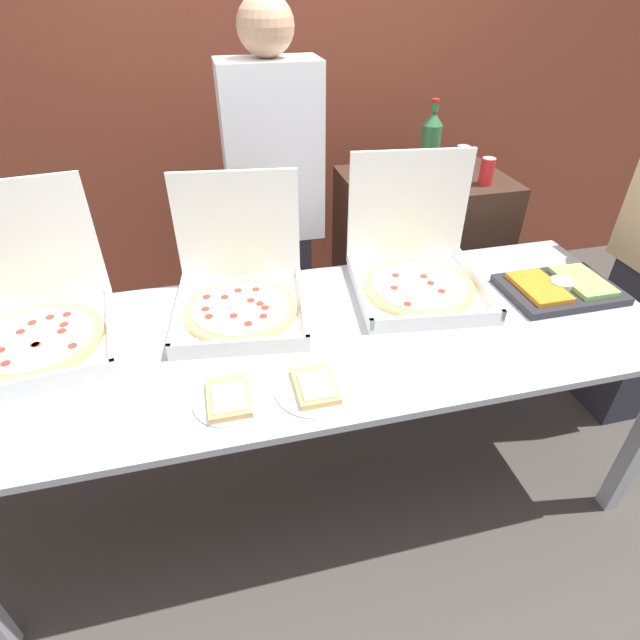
{
  "coord_description": "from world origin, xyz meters",
  "views": [
    {
      "loc": [
        -0.32,
        -1.33,
        1.84
      ],
      "look_at": [
        0.0,
        0.0,
        0.88
      ],
      "focal_mm": 28.0,
      "sensor_mm": 36.0,
      "label": 1
    }
  ],
  "objects_px": {
    "pizza_box_near_left": "(240,289)",
    "paper_plate_front_center": "(315,387)",
    "pizza_box_far_left": "(416,267)",
    "soda_bottle": "(430,143)",
    "paper_plate_front_left": "(229,399)",
    "person_guest_plaid": "(276,215)",
    "soda_can_colored": "(487,171)",
    "soda_can_silver": "(462,158)",
    "pizza_box_near_right": "(32,316)",
    "veggie_tray": "(560,288)"
  },
  "relations": [
    {
      "from": "paper_plate_front_left",
      "to": "paper_plate_front_center",
      "type": "relative_size",
      "value": 0.85
    },
    {
      "from": "pizza_box_near_left",
      "to": "paper_plate_front_center",
      "type": "relative_size",
      "value": 2.17
    },
    {
      "from": "soda_can_silver",
      "to": "veggie_tray",
      "type": "bearing_deg",
      "value": -90.38
    },
    {
      "from": "pizza_box_near_right",
      "to": "soda_can_silver",
      "type": "xyz_separation_m",
      "value": [
        1.88,
        0.72,
        0.16
      ]
    },
    {
      "from": "soda_can_silver",
      "to": "person_guest_plaid",
      "type": "xyz_separation_m",
      "value": [
        -0.97,
        -0.16,
        -0.13
      ]
    },
    {
      "from": "pizza_box_far_left",
      "to": "soda_bottle",
      "type": "xyz_separation_m",
      "value": [
        0.33,
        0.69,
        0.25
      ]
    },
    {
      "from": "veggie_tray",
      "to": "soda_can_colored",
      "type": "bearing_deg",
      "value": 87.54
    },
    {
      "from": "paper_plate_front_center",
      "to": "pizza_box_near_left",
      "type": "bearing_deg",
      "value": 108.16
    },
    {
      "from": "soda_bottle",
      "to": "soda_can_colored",
      "type": "height_order",
      "value": "soda_bottle"
    },
    {
      "from": "paper_plate_front_center",
      "to": "person_guest_plaid",
      "type": "relative_size",
      "value": 0.14
    },
    {
      "from": "pizza_box_near_left",
      "to": "soda_can_colored",
      "type": "bearing_deg",
      "value": 30.15
    },
    {
      "from": "soda_bottle",
      "to": "person_guest_plaid",
      "type": "bearing_deg",
      "value": -169.5
    },
    {
      "from": "pizza_box_near_right",
      "to": "soda_can_colored",
      "type": "xyz_separation_m",
      "value": [
        1.9,
        0.52,
        0.16
      ]
    },
    {
      "from": "pizza_box_far_left",
      "to": "soda_bottle",
      "type": "height_order",
      "value": "soda_bottle"
    },
    {
      "from": "soda_bottle",
      "to": "paper_plate_front_left",
      "type": "bearing_deg",
      "value": -133.19
    },
    {
      "from": "person_guest_plaid",
      "to": "soda_can_silver",
      "type": "bearing_deg",
      "value": -170.39
    },
    {
      "from": "pizza_box_near_left",
      "to": "pizza_box_near_right",
      "type": "distance_m",
      "value": 0.68
    },
    {
      "from": "soda_bottle",
      "to": "paper_plate_front_center",
      "type": "bearing_deg",
      "value": -125.64
    },
    {
      "from": "paper_plate_front_left",
      "to": "soda_bottle",
      "type": "height_order",
      "value": "soda_bottle"
    },
    {
      "from": "pizza_box_near_left",
      "to": "veggie_tray",
      "type": "xyz_separation_m",
      "value": [
        1.19,
        -0.19,
        -0.06
      ]
    },
    {
      "from": "paper_plate_front_left",
      "to": "person_guest_plaid",
      "type": "distance_m",
      "value": 1.07
    },
    {
      "from": "soda_can_colored",
      "to": "pizza_box_near_left",
      "type": "bearing_deg",
      "value": -157.51
    },
    {
      "from": "pizza_box_near_right",
      "to": "soda_bottle",
      "type": "distance_m",
      "value": 1.84
    },
    {
      "from": "pizza_box_near_left",
      "to": "soda_can_colored",
      "type": "height_order",
      "value": "pizza_box_near_left"
    },
    {
      "from": "person_guest_plaid",
      "to": "pizza_box_near_right",
      "type": "bearing_deg",
      "value": 31.63
    },
    {
      "from": "paper_plate_front_center",
      "to": "soda_bottle",
      "type": "relative_size",
      "value": 0.69
    },
    {
      "from": "paper_plate_front_center",
      "to": "soda_bottle",
      "type": "bearing_deg",
      "value": 54.36
    },
    {
      "from": "soda_can_silver",
      "to": "person_guest_plaid",
      "type": "bearing_deg",
      "value": -170.39
    },
    {
      "from": "paper_plate_front_center",
      "to": "soda_can_silver",
      "type": "distance_m",
      "value": 1.6
    },
    {
      "from": "soda_can_colored",
      "to": "paper_plate_front_left",
      "type": "bearing_deg",
      "value": -143.13
    },
    {
      "from": "pizza_box_near_left",
      "to": "person_guest_plaid",
      "type": "xyz_separation_m",
      "value": [
        0.22,
        0.54,
        0.03
      ]
    },
    {
      "from": "pizza_box_far_left",
      "to": "pizza_box_near_right",
      "type": "distance_m",
      "value": 1.35
    },
    {
      "from": "paper_plate_front_center",
      "to": "soda_bottle",
      "type": "xyz_separation_m",
      "value": [
        0.84,
        1.17,
        0.32
      ]
    },
    {
      "from": "veggie_tray",
      "to": "soda_can_colored",
      "type": "xyz_separation_m",
      "value": [
        0.03,
        0.69,
        0.22
      ]
    },
    {
      "from": "paper_plate_front_center",
      "to": "veggie_tray",
      "type": "xyz_separation_m",
      "value": [
        1.03,
        0.3,
        0.01
      ]
    },
    {
      "from": "pizza_box_far_left",
      "to": "veggie_tray",
      "type": "xyz_separation_m",
      "value": [
        0.52,
        -0.18,
        -0.06
      ]
    },
    {
      "from": "pizza_box_near_right",
      "to": "veggie_tray",
      "type": "height_order",
      "value": "pizza_box_near_right"
    },
    {
      "from": "pizza_box_near_right",
      "to": "paper_plate_front_left",
      "type": "distance_m",
      "value": 0.75
    },
    {
      "from": "pizza_box_near_left",
      "to": "soda_can_silver",
      "type": "bearing_deg",
      "value": 38.33
    },
    {
      "from": "pizza_box_far_left",
      "to": "soda_can_colored",
      "type": "relative_size",
      "value": 4.41
    },
    {
      "from": "pizza_box_far_left",
      "to": "person_guest_plaid",
      "type": "distance_m",
      "value": 0.71
    },
    {
      "from": "soda_bottle",
      "to": "person_guest_plaid",
      "type": "distance_m",
      "value": 0.83
    },
    {
      "from": "veggie_tray",
      "to": "soda_bottle",
      "type": "height_order",
      "value": "soda_bottle"
    },
    {
      "from": "pizza_box_far_left",
      "to": "soda_bottle",
      "type": "bearing_deg",
      "value": 71.57
    },
    {
      "from": "pizza_box_far_left",
      "to": "soda_can_silver",
      "type": "distance_m",
      "value": 0.9
    },
    {
      "from": "pizza_box_near_right",
      "to": "paper_plate_front_left",
      "type": "height_order",
      "value": "pizza_box_near_right"
    },
    {
      "from": "veggie_tray",
      "to": "soda_can_colored",
      "type": "relative_size",
      "value": 3.39
    },
    {
      "from": "pizza_box_far_left",
      "to": "paper_plate_front_left",
      "type": "relative_size",
      "value": 2.66
    },
    {
      "from": "pizza_box_near_left",
      "to": "paper_plate_front_left",
      "type": "bearing_deg",
      "value": -93.22
    },
    {
      "from": "soda_can_colored",
      "to": "pizza_box_near_right",
      "type": "bearing_deg",
      "value": -164.75
    }
  ]
}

